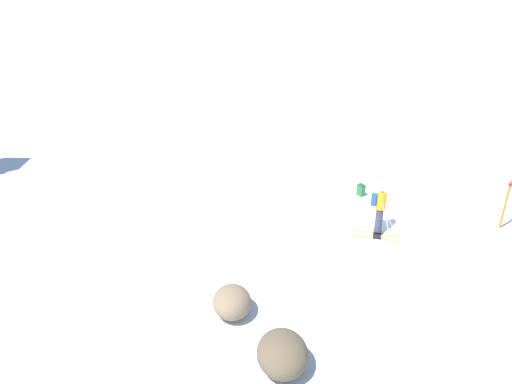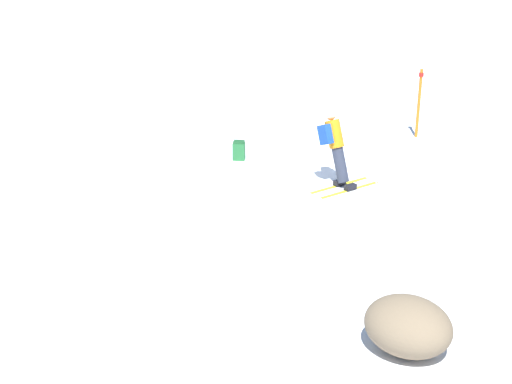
{
  "view_description": "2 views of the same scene",
  "coord_description": "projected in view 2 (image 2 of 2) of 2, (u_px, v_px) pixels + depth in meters",
  "views": [
    {
      "loc": [
        -15.69,
        5.24,
        9.34
      ],
      "look_at": [
        -0.49,
        4.27,
        1.65
      ],
      "focal_mm": 35.0,
      "sensor_mm": 36.0,
      "label": 1
    },
    {
      "loc": [
        -7.93,
        13.49,
        5.82
      ],
      "look_at": [
        -1.52,
        4.35,
        1.43
      ],
      "focal_mm": 50.0,
      "sensor_mm": 36.0,
      "label": 2
    }
  ],
  "objects": [
    {
      "name": "ground_plane",
      "position": [
        310.0,
        180.0,
        16.64
      ],
      "size": [
        300.0,
        300.0,
        0.0
      ],
      "primitive_type": "plane",
      "color": "white"
    },
    {
      "name": "skier",
      "position": [
        335.0,
        143.0,
        16.04
      ],
      "size": [
        1.53,
        1.76,
        1.77
      ],
      "rotation": [
        0.0,
        0.0,
        -0.33
      ],
      "color": "yellow",
      "rests_on": "ground"
    },
    {
      "name": "spare_backpack",
      "position": [
        239.0,
        151.0,
        17.88
      ],
      "size": [
        0.37,
        0.34,
        0.5
      ],
      "rotation": [
        0.0,
        0.0,
        3.64
      ],
      "color": "#236633",
      "rests_on": "ground"
    },
    {
      "name": "exposed_boulder_1",
      "position": [
        408.0,
        326.0,
        10.0
      ],
      "size": [
        1.26,
        1.07,
        0.82
      ],
      "primitive_type": "ellipsoid",
      "color": "#7A664C",
      "rests_on": "ground"
    },
    {
      "name": "trail_marker",
      "position": [
        419.0,
        100.0,
        19.42
      ],
      "size": [
        0.13,
        0.13,
        1.9
      ],
      "color": "orange",
      "rests_on": "ground"
    }
  ]
}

